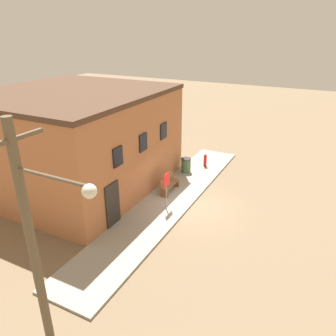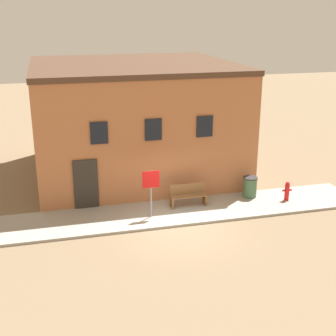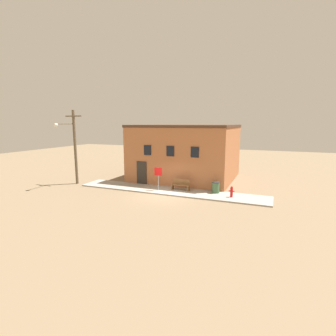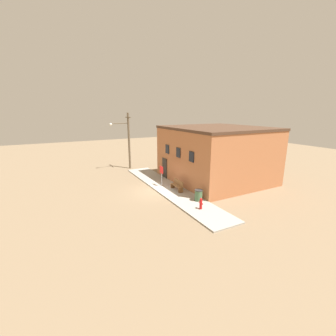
{
  "view_description": "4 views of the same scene",
  "coord_description": "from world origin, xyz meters",
  "px_view_note": "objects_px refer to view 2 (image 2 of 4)",
  "views": [
    {
      "loc": [
        -13.86,
        -5.66,
        8.66
      ],
      "look_at": [
        -0.13,
        1.29,
        2.0
      ],
      "focal_mm": 35.0,
      "sensor_mm": 36.0,
      "label": 1
    },
    {
      "loc": [
        -4.5,
        -15.7,
        7.98
      ],
      "look_at": [
        -0.13,
        1.29,
        2.0
      ],
      "focal_mm": 50.0,
      "sensor_mm": 36.0,
      "label": 2
    },
    {
      "loc": [
        8.08,
        -18.56,
        5.69
      ],
      "look_at": [
        -0.13,
        1.29,
        2.0
      ],
      "focal_mm": 28.0,
      "sensor_mm": 36.0,
      "label": 3
    },
    {
      "loc": [
        17.47,
        -7.97,
        7.06
      ],
      "look_at": [
        -0.13,
        1.29,
        2.0
      ],
      "focal_mm": 24.0,
      "sensor_mm": 36.0,
      "label": 4
    }
  ],
  "objects_px": {
    "fire_hydrant": "(287,191)",
    "bench": "(188,195)",
    "stop_sign": "(151,185)",
    "trash_bin": "(250,187)"
  },
  "relations": [
    {
      "from": "stop_sign",
      "to": "trash_bin",
      "type": "distance_m",
      "value": 4.85
    },
    {
      "from": "fire_hydrant",
      "to": "trash_bin",
      "type": "bearing_deg",
      "value": 150.88
    },
    {
      "from": "fire_hydrant",
      "to": "bench",
      "type": "xyz_separation_m",
      "value": [
        -4.31,
        0.51,
        0.03
      ]
    },
    {
      "from": "bench",
      "to": "trash_bin",
      "type": "bearing_deg",
      "value": 5.13
    },
    {
      "from": "bench",
      "to": "stop_sign",
      "type": "bearing_deg",
      "value": -157.47
    },
    {
      "from": "stop_sign",
      "to": "bench",
      "type": "distance_m",
      "value": 2.09
    },
    {
      "from": "fire_hydrant",
      "to": "trash_bin",
      "type": "xyz_separation_m",
      "value": [
        -1.39,
        0.77,
        0.03
      ]
    },
    {
      "from": "bench",
      "to": "trash_bin",
      "type": "distance_m",
      "value": 2.93
    },
    {
      "from": "fire_hydrant",
      "to": "bench",
      "type": "relative_size",
      "value": 0.55
    },
    {
      "from": "stop_sign",
      "to": "bench",
      "type": "height_order",
      "value": "stop_sign"
    }
  ]
}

